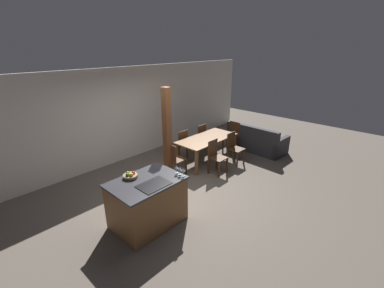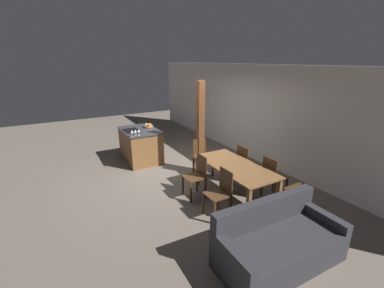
{
  "view_description": "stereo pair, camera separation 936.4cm",
  "coord_description": "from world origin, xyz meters",
  "px_view_note": "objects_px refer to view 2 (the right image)",
  "views": [
    {
      "loc": [
        -3.77,
        -3.85,
        3.24
      ],
      "look_at": [
        0.6,
        0.2,
        0.95
      ],
      "focal_mm": 24.0,
      "sensor_mm": 36.0,
      "label": 1
    },
    {
      "loc": [
        5.51,
        -2.6,
        2.82
      ],
      "look_at": [
        0.6,
        0.2,
        0.95
      ],
      "focal_mm": 24.0,
      "sensor_mm": 36.0,
      "label": 2
    }
  ],
  "objects_px": {
    "wine_glass_far": "(139,131)",
    "dining_chair_near_left": "(197,175)",
    "fruit_bowl": "(148,126)",
    "dining_table": "(235,169)",
    "dining_chair_far_right": "(273,177)",
    "kitchen_island": "(141,145)",
    "wine_glass_near": "(132,132)",
    "dining_chair_head_end": "(202,156)",
    "dining_chair_far_left": "(246,163)",
    "dining_chair_foot_end": "(284,205)",
    "timber_post": "(200,128)",
    "couch": "(278,244)",
    "wine_glass_middle": "(135,131)",
    "dining_chair_near_right": "(220,192)"
  },
  "relations": [
    {
      "from": "dining_chair_head_end",
      "to": "dining_chair_far_left",
      "type": "bearing_deg",
      "value": -52.97
    },
    {
      "from": "wine_glass_far",
      "to": "dining_chair_foot_end",
      "type": "xyz_separation_m",
      "value": [
        3.73,
        1.24,
        -0.58
      ]
    },
    {
      "from": "wine_glass_near",
      "to": "timber_post",
      "type": "height_order",
      "value": "timber_post"
    },
    {
      "from": "dining_chair_far_right",
      "to": "dining_chair_head_end",
      "type": "distance_m",
      "value": 1.86
    },
    {
      "from": "fruit_bowl",
      "to": "timber_post",
      "type": "distance_m",
      "value": 1.82
    },
    {
      "from": "dining_chair_head_end",
      "to": "timber_post",
      "type": "distance_m",
      "value": 0.71
    },
    {
      "from": "dining_table",
      "to": "dining_chair_near_left",
      "type": "bearing_deg",
      "value": -122.23
    },
    {
      "from": "dining_chair_foot_end",
      "to": "kitchen_island",
      "type": "bearing_deg",
      "value": -76.56
    },
    {
      "from": "dining_chair_near_left",
      "to": "dining_chair_head_end",
      "type": "distance_m",
      "value": 1.11
    },
    {
      "from": "wine_glass_middle",
      "to": "dining_table",
      "type": "xyz_separation_m",
      "value": [
        2.41,
        1.33,
        -0.43
      ]
    },
    {
      "from": "wine_glass_middle",
      "to": "dining_chair_far_right",
      "type": "bearing_deg",
      "value": 35.22
    },
    {
      "from": "dining_chair_near_left",
      "to": "fruit_bowl",
      "type": "bearing_deg",
      "value": -178.83
    },
    {
      "from": "dining_chair_near_left",
      "to": "dining_chair_foot_end",
      "type": "xyz_separation_m",
      "value": [
        1.74,
        0.67,
        0.0
      ]
    },
    {
      "from": "wine_glass_near",
      "to": "wine_glass_middle",
      "type": "height_order",
      "value": "same"
    },
    {
      "from": "dining_table",
      "to": "dining_chair_far_right",
      "type": "bearing_deg",
      "value": 57.77
    },
    {
      "from": "dining_chair_far_left",
      "to": "dining_chair_foot_end",
      "type": "bearing_deg",
      "value": 158.86
    },
    {
      "from": "dining_table",
      "to": "dining_chair_far_right",
      "type": "height_order",
      "value": "dining_chair_far_right"
    },
    {
      "from": "dining_chair_near_right",
      "to": "dining_chair_near_left",
      "type": "bearing_deg",
      "value": 180.0
    },
    {
      "from": "dining_chair_far_left",
      "to": "timber_post",
      "type": "relative_size",
      "value": 0.39
    },
    {
      "from": "dining_table",
      "to": "dining_chair_near_right",
      "type": "distance_m",
      "value": 0.81
    },
    {
      "from": "dining_chair_head_end",
      "to": "wine_glass_middle",
      "type": "bearing_deg",
      "value": 140.4
    },
    {
      "from": "kitchen_island",
      "to": "wine_glass_near",
      "type": "bearing_deg",
      "value": -34.15
    },
    {
      "from": "dining_chair_head_end",
      "to": "couch",
      "type": "height_order",
      "value": "dining_chair_head_end"
    },
    {
      "from": "timber_post",
      "to": "wine_glass_far",
      "type": "bearing_deg",
      "value": -125.8
    },
    {
      "from": "wine_glass_middle",
      "to": "dining_chair_far_left",
      "type": "relative_size",
      "value": 0.18
    },
    {
      "from": "dining_chair_near_right",
      "to": "timber_post",
      "type": "height_order",
      "value": "timber_post"
    },
    {
      "from": "wine_glass_near",
      "to": "dining_chair_near_right",
      "type": "relative_size",
      "value": 0.18
    },
    {
      "from": "dining_table",
      "to": "dining_chair_head_end",
      "type": "bearing_deg",
      "value": 180.0
    },
    {
      "from": "dining_chair_far_right",
      "to": "timber_post",
      "type": "bearing_deg",
      "value": 18.07
    },
    {
      "from": "wine_glass_middle",
      "to": "dining_chair_far_right",
      "type": "height_order",
      "value": "wine_glass_middle"
    },
    {
      "from": "wine_glass_far",
      "to": "dining_chair_near_left",
      "type": "height_order",
      "value": "wine_glass_far"
    },
    {
      "from": "wine_glass_middle",
      "to": "timber_post",
      "type": "xyz_separation_m",
      "value": [
        0.93,
        1.38,
        0.11
      ]
    },
    {
      "from": "dining_table",
      "to": "dining_chair_head_end",
      "type": "xyz_separation_m",
      "value": [
        -1.31,
        0.0,
        -0.15
      ]
    },
    {
      "from": "dining_chair_near_right",
      "to": "dining_chair_foot_end",
      "type": "height_order",
      "value": "same"
    },
    {
      "from": "wine_glass_near",
      "to": "fruit_bowl",
      "type": "bearing_deg",
      "value": 135.28
    },
    {
      "from": "fruit_bowl",
      "to": "dining_chair_near_left",
      "type": "height_order",
      "value": "fruit_bowl"
    },
    {
      "from": "fruit_bowl",
      "to": "dining_chair_far_left",
      "type": "relative_size",
      "value": 0.3
    },
    {
      "from": "dining_chair_far_right",
      "to": "wine_glass_near",
      "type": "bearing_deg",
      "value": 36.42
    },
    {
      "from": "fruit_bowl",
      "to": "dining_chair_foot_end",
      "type": "bearing_deg",
      "value": 9.3
    },
    {
      "from": "dining_chair_near_left",
      "to": "timber_post",
      "type": "height_order",
      "value": "timber_post"
    },
    {
      "from": "dining_chair_far_left",
      "to": "dining_chair_far_right",
      "type": "bearing_deg",
      "value": -180.0
    },
    {
      "from": "dining_table",
      "to": "dining_chair_near_left",
      "type": "height_order",
      "value": "dining_chair_near_left"
    },
    {
      "from": "fruit_bowl",
      "to": "couch",
      "type": "height_order",
      "value": "fruit_bowl"
    },
    {
      "from": "dining_chair_near_left",
      "to": "dining_chair_far_left",
      "type": "xyz_separation_m",
      "value": [
        0.0,
        1.34,
        0.0
      ]
    },
    {
      "from": "wine_glass_far",
      "to": "couch",
      "type": "relative_size",
      "value": 0.09
    },
    {
      "from": "dining_chair_head_end",
      "to": "wine_glass_near",
      "type": "bearing_deg",
      "value": 142.24
    },
    {
      "from": "dining_table",
      "to": "couch",
      "type": "bearing_deg",
      "value": -19.31
    },
    {
      "from": "dining_chair_far_left",
      "to": "kitchen_island",
      "type": "bearing_deg",
      "value": 33.47
    },
    {
      "from": "fruit_bowl",
      "to": "couch",
      "type": "relative_size",
      "value": 0.15
    },
    {
      "from": "timber_post",
      "to": "wine_glass_near",
      "type": "bearing_deg",
      "value": -122.3
    }
  ]
}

